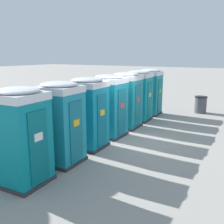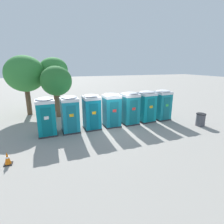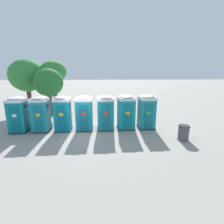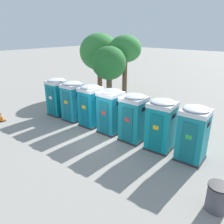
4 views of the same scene
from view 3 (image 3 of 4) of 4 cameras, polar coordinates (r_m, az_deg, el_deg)
The scene contains 12 objects.
ground_plane at distance 12.78m, azimuth -8.98°, elevation -6.46°, with size 120.00×120.00×0.00m, color gray.
portapotty_0 at distance 14.01m, azimuth -28.34°, elevation -0.70°, with size 1.25×1.26×2.54m.
portapotty_1 at distance 13.46m, azimuth -22.30°, elevation -0.60°, with size 1.22×1.26×2.54m.
portapotty_2 at distance 13.10m, azimuth -15.81°, elevation -0.45°, with size 1.22×1.25×2.54m.
portapotty_3 at distance 12.88m, azimuth -9.06°, elevation -0.33°, with size 1.21×1.21×2.54m.
portapotty_4 at distance 12.83m, azimuth -2.17°, elevation -0.22°, with size 1.26×1.25×2.54m.
portapotty_5 at distance 13.03m, azimuth 4.63°, elevation -0.03°, with size 1.32×1.29×2.54m.
portapotty_6 at distance 13.36m, azimuth 11.20°, elevation 0.09°, with size 1.26×1.26×2.54m.
street_tree_0 at distance 19.28m, azimuth -18.61°, elevation 12.15°, with size 2.65×2.65×5.24m.
street_tree_1 at distance 17.27m, azimuth -20.03°, elevation 8.92°, with size 2.65×2.65×4.47m.
street_tree_2 at distance 19.63m, azimuth -26.02°, elevation 10.60°, with size 3.43×3.43×5.37m.
trash_can at distance 12.01m, azimuth 22.32°, elevation -6.29°, with size 0.70×0.70×0.96m.
Camera 3 is at (1.45, -11.90, 4.43)m, focal length 28.00 mm.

